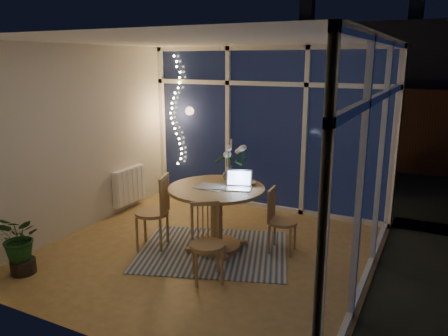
{
  "coord_description": "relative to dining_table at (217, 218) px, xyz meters",
  "views": [
    {
      "loc": [
        2.52,
        -4.49,
        2.38
      ],
      "look_at": [
        0.12,
        0.25,
        1.07
      ],
      "focal_mm": 35.0,
      "sensor_mm": 36.0,
      "label": 1
    }
  ],
  "objects": [
    {
      "name": "newspapers",
      "position": [
        -0.07,
        -0.03,
        0.42
      ],
      "size": [
        0.41,
        0.33,
        0.01
      ],
      "primitive_type": "cube",
      "rotation": [
        0.0,
        0.0,
        0.14
      ],
      "color": "beige",
      "rests_on": "dining_table"
    },
    {
      "name": "dining_table",
      "position": [
        0.0,
        0.0,
        0.0
      ],
      "size": [
        1.55,
        1.55,
        0.83
      ],
      "primitive_type": "cylinder",
      "rotation": [
        0.0,
        0.0,
        0.34
      ],
      "color": "olive",
      "rests_on": "floor"
    },
    {
      "name": "flower_vase",
      "position": [
        0.04,
        0.33,
        0.52
      ],
      "size": [
        0.26,
        0.26,
        0.21
      ],
      "primitive_type": "imported",
      "rotation": [
        0.0,
        0.0,
        0.34
      ],
      "color": "silver",
      "rests_on": "dining_table"
    },
    {
      "name": "chair_left",
      "position": [
        -0.78,
        -0.32,
        0.08
      ],
      "size": [
        0.58,
        0.58,
        0.99
      ],
      "primitive_type": "cube",
      "rotation": [
        0.0,
        0.0,
        -1.26
      ],
      "color": "olive",
      "rests_on": "floor"
    },
    {
      "name": "laptop",
      "position": [
        0.28,
        0.04,
        0.54
      ],
      "size": [
        0.4,
        0.37,
        0.24
      ],
      "primitive_type": null,
      "rotation": [
        0.0,
        0.0,
        0.3
      ],
      "color": "silver",
      "rests_on": "dining_table"
    },
    {
      "name": "wall_front",
      "position": [
        -0.06,
        -2.16,
        0.88
      ],
      "size": [
        4.0,
        0.04,
        2.6
      ],
      "primitive_type": "cube",
      "color": "beige",
      "rests_on": "floor"
    },
    {
      "name": "garden_patio",
      "position": [
        0.44,
        4.84,
        -0.48
      ],
      "size": [
        12.0,
        6.0,
        0.1
      ],
      "primitive_type": "cube",
      "color": "black",
      "rests_on": "ground"
    },
    {
      "name": "garden_fence",
      "position": [
        -0.06,
        5.34,
        0.48
      ],
      "size": [
        11.0,
        0.08,
        1.8
      ],
      "primitive_type": "cube",
      "color": "#3E2516",
      "rests_on": "ground"
    },
    {
      "name": "window_wall_back",
      "position": [
        -0.06,
        1.8,
        0.88
      ],
      "size": [
        4.0,
        0.1,
        2.6
      ],
      "primitive_type": "cube",
      "color": "silver",
      "rests_on": "floor"
    },
    {
      "name": "wall_back",
      "position": [
        -0.06,
        1.84,
        0.88
      ],
      "size": [
        4.0,
        0.04,
        2.6
      ],
      "primitive_type": "cube",
      "color": "beige",
      "rests_on": "floor"
    },
    {
      "name": "window_wall_right",
      "position": [
        1.9,
        -0.16,
        0.88
      ],
      "size": [
        0.1,
        4.0,
        2.6
      ],
      "primitive_type": "cube",
      "color": "silver",
      "rests_on": "floor"
    },
    {
      "name": "fairy_lights",
      "position": [
        -1.71,
        1.72,
        1.11
      ],
      "size": [
        0.24,
        0.1,
        1.85
      ],
      "primitive_type": null,
      "color": "#FFCD66",
      "rests_on": "window_wall_back"
    },
    {
      "name": "chair_front",
      "position": [
        0.3,
        -0.78,
        0.03
      ],
      "size": [
        0.57,
        0.57,
        0.88
      ],
      "primitive_type": "cube",
      "rotation": [
        0.0,
        0.0,
        0.64
      ],
      "color": "olive",
      "rests_on": "floor"
    },
    {
      "name": "wall_right",
      "position": [
        1.94,
        -0.16,
        0.88
      ],
      "size": [
        0.04,
        4.0,
        2.6
      ],
      "primitive_type": "cube",
      "color": "beige",
      "rests_on": "floor"
    },
    {
      "name": "garden_shrubs",
      "position": [
        -0.86,
        3.24,
        0.03
      ],
      "size": [
        0.9,
        0.9,
        0.9
      ],
      "primitive_type": "sphere",
      "color": "#1A3216",
      "rests_on": "ground"
    },
    {
      "name": "radiator",
      "position": [
        -2.0,
        0.74,
        -0.02
      ],
      "size": [
        0.1,
        0.7,
        0.58
      ],
      "primitive_type": "cube",
      "color": "white",
      "rests_on": "wall_left"
    },
    {
      "name": "potted_plant",
      "position": [
        -1.67,
        -1.6,
        -0.04
      ],
      "size": [
        0.56,
        0.49,
        0.76
      ],
      "primitive_type": "imported",
      "rotation": [
        0.0,
        0.0,
        -0.05
      ],
      "color": "#17411B",
      "rests_on": "floor"
    },
    {
      "name": "phone",
      "position": [
        0.07,
        -0.09,
        0.42
      ],
      "size": [
        0.12,
        0.09,
        0.01
      ],
      "primitive_type": "cube",
      "rotation": [
        0.0,
        0.0,
        0.42
      ],
      "color": "black",
      "rests_on": "dining_table"
    },
    {
      "name": "floor",
      "position": [
        -0.06,
        -0.16,
        -0.42
      ],
      "size": [
        4.0,
        4.0,
        0.0
      ],
      "primitive_type": "plane",
      "color": "olive",
      "rests_on": "ground"
    },
    {
      "name": "wall_left",
      "position": [
        -2.06,
        -0.16,
        0.88
      ],
      "size": [
        0.04,
        4.0,
        2.6
      ],
      "primitive_type": "cube",
      "color": "beige",
      "rests_on": "floor"
    },
    {
      "name": "chair_right",
      "position": [
        0.79,
        0.3,
        0.01
      ],
      "size": [
        0.43,
        0.43,
        0.84
      ],
      "primitive_type": "cube",
      "rotation": [
        0.0,
        0.0,
        1.67
      ],
      "color": "olive",
      "rests_on": "floor"
    },
    {
      "name": "rug",
      "position": [
        -0.0,
        -0.1,
        -0.41
      ],
      "size": [
        2.25,
        2.03,
        0.01
      ],
      "primitive_type": "cube",
      "rotation": [
        0.0,
        0.0,
        0.34
      ],
      "color": "beige",
      "rests_on": "floor"
    },
    {
      "name": "neighbour_roof",
      "position": [
        0.24,
        8.34,
        1.78
      ],
      "size": [
        7.0,
        3.0,
        2.2
      ],
      "primitive_type": "cube",
      "color": "#2F3238",
      "rests_on": "ground"
    },
    {
      "name": "ceiling",
      "position": [
        -0.06,
        -0.16,
        2.18
      ],
      "size": [
        4.0,
        4.0,
        0.0
      ],
      "primitive_type": "plane",
      "color": "silver",
      "rests_on": "wall_back"
    },
    {
      "name": "bowl",
      "position": [
        0.33,
        0.3,
        0.43
      ],
      "size": [
        0.19,
        0.19,
        0.04
      ],
      "primitive_type": "imported",
      "rotation": [
        0.0,
        0.0,
        0.34
      ],
      "color": "white",
      "rests_on": "dining_table"
    }
  ]
}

